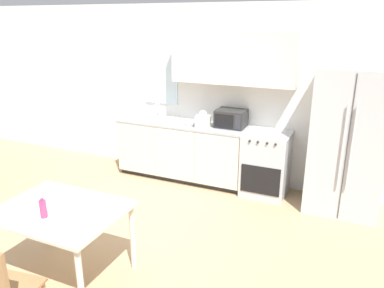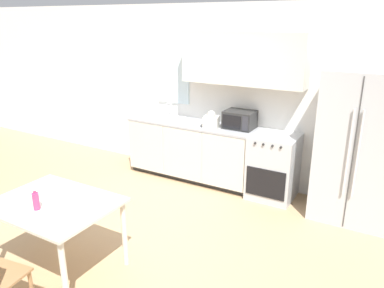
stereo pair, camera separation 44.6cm
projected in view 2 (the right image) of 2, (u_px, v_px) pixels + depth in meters
ground_plane at (137, 229)px, 4.62m from camera, size 12.00×12.00×0.00m
wall_back at (219, 88)px, 5.77m from camera, size 12.00×0.38×2.70m
kitchen_counter at (192, 150)px, 6.00m from camera, size 2.09×0.60×0.93m
oven_range at (273, 167)px, 5.34m from camera, size 0.63×0.64×0.93m
refrigerator at (357, 147)px, 4.64m from camera, size 0.92×0.76×1.91m
kitchen_sink at (165, 118)px, 6.10m from camera, size 0.70×0.44×0.24m
microwave at (240, 120)px, 5.52m from camera, size 0.44×0.36×0.26m
coffee_mug at (198, 123)px, 5.65m from camera, size 0.13×0.10×0.09m
grocery_bag_0 at (211, 121)px, 5.55m from camera, size 0.25×0.23×0.26m
dining_table at (55, 211)px, 3.69m from camera, size 1.19×0.91×0.76m
drink_bottle at (36, 201)px, 3.50m from camera, size 0.06×0.06×0.22m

